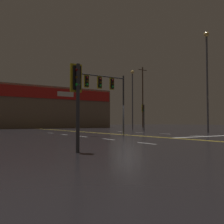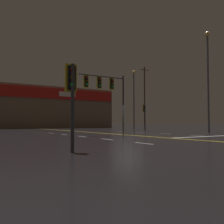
{
  "view_description": "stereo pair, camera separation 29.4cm",
  "coord_description": "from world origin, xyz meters",
  "px_view_note": "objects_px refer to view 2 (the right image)",
  "views": [
    {
      "loc": [
        -12.23,
        -16.7,
        1.02
      ],
      "look_at": [
        0.0,
        2.48,
        2.0
      ],
      "focal_mm": 40.0,
      "sensor_mm": 36.0,
      "label": 1
    },
    {
      "loc": [
        -11.98,
        -16.86,
        1.02
      ],
      "look_at": [
        0.0,
        2.48,
        2.0
      ],
      "focal_mm": 40.0,
      "sensor_mm": 36.0,
      "label": 2
    }
  ],
  "objects_px": {
    "traffic_signal_corner_southwest": "(72,87)",
    "traffic_signal_corner_northeast": "(144,111)",
    "streetlight_near_left": "(134,92)",
    "streetlight_median_approach": "(208,69)",
    "traffic_signal_median": "(105,87)"
  },
  "relations": [
    {
      "from": "streetlight_near_left",
      "to": "streetlight_median_approach",
      "type": "height_order",
      "value": "streetlight_median_approach"
    },
    {
      "from": "traffic_signal_corner_southwest",
      "to": "streetlight_median_approach",
      "type": "relative_size",
      "value": 0.29
    },
    {
      "from": "streetlight_median_approach",
      "to": "traffic_signal_median",
      "type": "bearing_deg",
      "value": 176.38
    },
    {
      "from": "traffic_signal_median",
      "to": "streetlight_near_left",
      "type": "bearing_deg",
      "value": 46.55
    },
    {
      "from": "traffic_signal_corner_northeast",
      "to": "streetlight_near_left",
      "type": "xyz_separation_m",
      "value": [
        3.37,
        6.81,
        3.58
      ]
    },
    {
      "from": "traffic_signal_corner_southwest",
      "to": "traffic_signal_corner_northeast",
      "type": "bearing_deg",
      "value": 44.94
    },
    {
      "from": "traffic_signal_corner_southwest",
      "to": "streetlight_median_approach",
      "type": "height_order",
      "value": "streetlight_median_approach"
    },
    {
      "from": "traffic_signal_corner_northeast",
      "to": "streetlight_median_approach",
      "type": "relative_size",
      "value": 0.32
    },
    {
      "from": "traffic_signal_corner_southwest",
      "to": "streetlight_near_left",
      "type": "bearing_deg",
      "value": 49.31
    },
    {
      "from": "traffic_signal_corner_southwest",
      "to": "streetlight_median_approach",
      "type": "bearing_deg",
      "value": 24.65
    },
    {
      "from": "traffic_signal_corner_northeast",
      "to": "streetlight_near_left",
      "type": "height_order",
      "value": "streetlight_near_left"
    },
    {
      "from": "traffic_signal_corner_northeast",
      "to": "streetlight_median_approach",
      "type": "height_order",
      "value": "streetlight_median_approach"
    },
    {
      "from": "streetlight_median_approach",
      "to": "traffic_signal_corner_northeast",
      "type": "bearing_deg",
      "value": 99.18
    },
    {
      "from": "traffic_signal_median",
      "to": "traffic_signal_corner_southwest",
      "type": "distance_m",
      "value": 11.78
    },
    {
      "from": "traffic_signal_median",
      "to": "traffic_signal_corner_northeast",
      "type": "distance_m",
      "value": 13.43
    }
  ]
}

